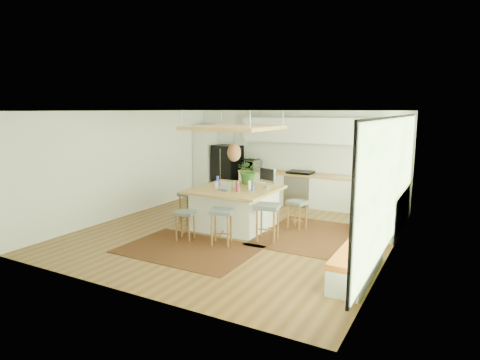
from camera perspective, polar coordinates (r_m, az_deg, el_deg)
The scene contains 37 objects.
floor at distance 9.30m, azimuth -0.40°, elevation -7.26°, with size 7.00×7.00×0.00m, color brown.
ceiling at distance 8.89m, azimuth -0.42°, elevation 9.62°, with size 7.00×7.00×0.00m, color white.
wall_back at distance 12.15m, azimuth 7.66°, elevation 3.20°, with size 6.50×6.50×0.00m, color white.
wall_front at distance 6.23m, azimuth -16.30°, elevation -3.39°, with size 6.50×6.50×0.00m, color white.
wall_left at distance 10.94m, azimuth -15.47°, elevation 2.21°, with size 7.00×7.00×0.00m, color white.
wall_right at distance 7.96m, azimuth 20.48°, elevation -0.80°, with size 7.00×7.00×0.00m, color white.
window_wall at distance 7.96m, azimuth 20.29°, elevation -0.43°, with size 0.10×6.20×2.60m, color black, non-canonical shape.
pantry at distance 13.24m, azimuth -4.88°, elevation 2.82°, with size 0.55×0.60×2.25m, color white.
back_counter_base at distance 11.80m, azimuth 9.49°, elevation -1.51°, with size 4.20×0.60×0.88m, color white.
back_counter_top at distance 11.72m, azimuth 9.55°, elevation 0.70°, with size 4.24×0.64×0.05m, color #AE823D.
backsplash at distance 11.94m, azimuth 10.09°, elevation 3.03°, with size 4.20×0.02×0.80m, color white.
upper_cabinets at distance 11.73m, azimuth 9.95°, elevation 6.83°, with size 4.20×0.34×0.70m, color white.
range at distance 11.87m, azimuth 8.36°, elevation -1.11°, with size 0.76×0.62×1.00m, color #A5A5AA, non-canonical shape.
right_counter_base at distance 10.13m, azimuth 20.06°, elevation -3.86°, with size 0.60×2.50×0.88m, color white.
right_counter_top at distance 10.03m, azimuth 20.21°, elevation -1.31°, with size 0.64×2.54×0.05m, color #AE823D.
window_bench at distance 7.15m, azimuth 16.08°, elevation -10.88°, with size 0.52×2.00×0.50m, color white, non-canonical shape.
ceiling_panel at distance 9.41m, azimuth -0.83°, elevation 5.67°, with size 1.86×1.86×0.80m, color #AE823D, non-canonical shape.
rug_near at distance 8.25m, azimuth -7.23°, elevation -9.55°, with size 2.60×1.80×0.01m, color black.
rug_right at distance 9.22m, azimuth 9.12°, elevation -7.51°, with size 1.80×2.60×0.01m, color black.
fridge at distance 12.84m, azimuth -1.76°, elevation 1.73°, with size 0.81×0.64×1.63m, color black, non-canonical shape.
island at distance 9.57m, azimuth -0.68°, elevation -3.88°, with size 1.85×1.85×0.93m, color #AE823D, non-canonical shape.
stool_near_left at distance 8.73m, azimuth -7.65°, elevation -6.06°, with size 0.37×0.37×0.63m, color #4A4E52, non-canonical shape.
stool_near_right at distance 8.39m, azimuth -2.59°, elevation -6.65°, with size 0.43×0.43×0.73m, color #4A4E52, non-canonical shape.
stool_right_front at distance 8.60m, azimuth 3.85°, elevation -6.24°, with size 0.47×0.47×0.79m, color #4A4E52, non-canonical shape.
stool_right_back at distance 9.53m, azimuth 7.98°, elevation -4.72°, with size 0.40×0.40×0.67m, color #4A4E52, non-canonical shape.
stool_left_side at distance 10.17m, azimuth -7.05°, elevation -3.77°, with size 0.43×0.43×0.73m, color #4A4E52, non-canonical shape.
laptop at distance 9.17m, azimuth -2.39°, elevation -0.76°, with size 0.29×0.31×0.22m, color #A5A5AA, non-canonical shape.
monitor at distance 9.53m, azimuth 3.82°, elevation 0.49°, with size 0.51×0.18×0.48m, color #A5A5AA, non-canonical shape.
microwave at distance 12.36m, azimuth 1.62°, elevation 2.29°, with size 0.55×0.31×0.38m, color #A5A5AA.
island_plant at distance 9.99m, azimuth 1.25°, elevation 0.93°, with size 0.60×0.66×0.52m, color #1E4C19.
island_bowl at distance 10.06m, azimuth -2.28°, elevation -0.37°, with size 0.19×0.19×0.05m, color white.
island_bottle_0 at distance 9.81m, azimuth -3.20°, elevation -0.21°, with size 0.07×0.07×0.19m, color #393CE4.
island_bottle_1 at distance 9.53m, azimuth -3.23°, elevation -0.51°, with size 0.07×0.07×0.19m, color silver.
island_bottle_2 at distance 9.07m, azimuth -0.24°, elevation -1.02°, with size 0.07×0.07×0.19m, color maroon.
island_bottle_3 at distance 9.33m, azimuth 1.34°, elevation -0.72°, with size 0.07×0.07×0.19m, color white.
island_bottle_4 at distance 9.76m, azimuth -0.99°, elevation -0.25°, with size 0.07×0.07×0.19m, color #638E55.
island_bottle_5 at distance 9.13m, azimuth 1.74°, elevation -0.95°, with size 0.07×0.07×0.19m, color #393CE4.
Camera 1 is at (4.33, -7.77, 2.73)m, focal length 30.60 mm.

